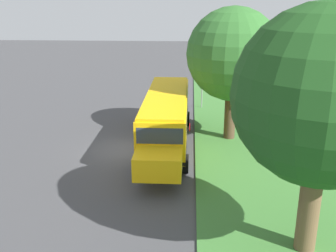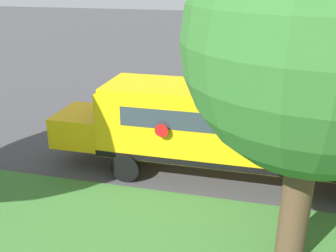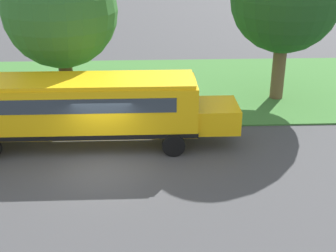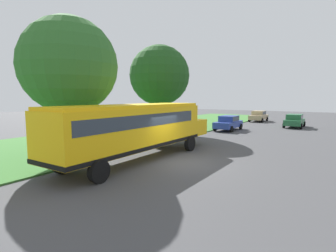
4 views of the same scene
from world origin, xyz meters
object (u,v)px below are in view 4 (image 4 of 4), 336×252
at_px(school_bus, 137,126).
at_px(oak_tree_beside_bus, 67,67).
at_px(oak_tree_roadside_mid, 160,75).
at_px(car_blue_nearest, 228,122).
at_px(car_tan_furthest, 259,115).
at_px(car_green_middle, 294,120).

xyz_separation_m(school_bus, oak_tree_beside_bus, (-4.06, -1.45, 3.40)).
bearing_deg(oak_tree_roadside_mid, car_blue_nearest, 48.63).
xyz_separation_m(car_tan_furthest, oak_tree_beside_bus, (-3.49, -29.98, 4.45)).
distance_m(car_blue_nearest, car_green_middle, 8.85).
xyz_separation_m(car_blue_nearest, oak_tree_beside_bus, (-3.49, -17.43, 4.45)).
bearing_deg(car_blue_nearest, car_green_middle, 50.73).
height_order(car_green_middle, car_tan_furthest, same).
relative_size(car_blue_nearest, oak_tree_beside_bus, 0.54).
bearing_deg(oak_tree_roadside_mid, school_bus, -61.29).
bearing_deg(car_green_middle, oak_tree_roadside_mid, -130.24).
distance_m(car_tan_furthest, oak_tree_roadside_mid, 19.59).
bearing_deg(car_blue_nearest, school_bus, -87.97).
distance_m(car_green_middle, oak_tree_roadside_mid, 17.20).
height_order(car_green_middle, oak_tree_beside_bus, oak_tree_beside_bus).
bearing_deg(oak_tree_roadside_mid, car_tan_furthest, 74.57).
height_order(car_blue_nearest, car_green_middle, same).
bearing_deg(car_tan_furthest, oak_tree_roadside_mid, -105.43).
height_order(car_blue_nearest, oak_tree_roadside_mid, oak_tree_roadside_mid).
bearing_deg(car_blue_nearest, oak_tree_beside_bus, -101.33).
relative_size(oak_tree_beside_bus, oak_tree_roadside_mid, 0.95).
height_order(school_bus, oak_tree_beside_bus, oak_tree_beside_bus).
bearing_deg(school_bus, oak_tree_roadside_mid, 118.71).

